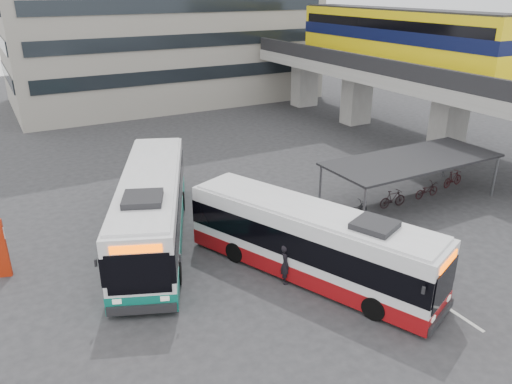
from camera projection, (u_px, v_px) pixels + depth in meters
ground at (314, 263)px, 21.92m from camera, size 120.00×120.00×0.00m
viaduct at (403, 57)px, 37.68m from camera, size 8.00×32.00×9.68m
bike_shelter at (410, 174)px, 27.49m from camera, size 10.00×4.00×2.54m
road_markings at (406, 280)px, 20.61m from camera, size 0.15×7.60×0.01m
bus_main at (310, 242)px, 20.47m from camera, size 6.49×11.14×3.27m
bus_teal at (152, 209)px, 23.19m from camera, size 7.07×12.24×3.60m
pedestrian at (286, 264)px, 20.16m from camera, size 0.63×0.74×1.72m
sign_totem_mid at (0, 248)px, 20.40m from camera, size 0.56×0.32×2.62m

